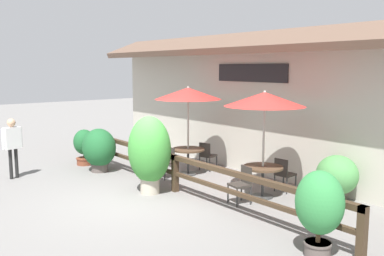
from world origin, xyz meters
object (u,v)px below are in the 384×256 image
at_px(chair_near_streetside, 166,161).
at_px(potted_plant_tall_tropical, 319,207).
at_px(potted_plant_entrance_palm, 337,176).
at_px(patio_umbrella_middle, 265,99).
at_px(dining_table_middle, 263,172).
at_px(patio_umbrella_near, 188,94).
at_px(chair_near_wallside, 207,155).
at_px(chair_middle_wallside, 284,173).
at_px(potted_plant_broad_leaf, 150,151).
at_px(potted_plant_small_flowering, 84,145).
at_px(pedestrian, 12,140).
at_px(potted_plant_corner_fern, 99,149).
at_px(chair_middle_streetside, 242,183).
at_px(dining_table_near, 188,154).

bearing_deg(chair_near_streetside, potted_plant_tall_tropical, -19.91).
bearing_deg(chair_near_streetside, potted_plant_entrance_palm, 13.80).
bearing_deg(patio_umbrella_middle, dining_table_middle, 180.00).
height_order(dining_table_middle, potted_plant_tall_tropical, potted_plant_tall_tropical).
relative_size(patio_umbrella_near, chair_near_wallside, 2.99).
distance_m(chair_middle_wallside, potted_plant_broad_leaf, 3.46).
xyz_separation_m(potted_plant_small_flowering, pedestrian, (0.38, -2.34, 0.45)).
bearing_deg(pedestrian, potted_plant_tall_tropical, 92.95).
bearing_deg(dining_table_middle, potted_plant_tall_tropical, -32.56).
xyz_separation_m(chair_near_wallside, potted_plant_corner_fern, (-1.94, -2.67, 0.21)).
bearing_deg(pedestrian, potted_plant_broad_leaf, 109.12).
bearing_deg(potted_plant_broad_leaf, potted_plant_small_flowering, 178.81).
relative_size(patio_umbrella_middle, dining_table_middle, 2.66).
distance_m(chair_middle_streetside, chair_middle_wallside, 1.50).
relative_size(chair_middle_streetside, potted_plant_broad_leaf, 0.45).
xyz_separation_m(chair_middle_streetside, potted_plant_tall_tropical, (2.87, -1.10, 0.40)).
height_order(potted_plant_tall_tropical, pedestrian, pedestrian).
bearing_deg(dining_table_near, potted_plant_small_flowering, -148.87).
relative_size(patio_umbrella_near, dining_table_near, 2.66).
distance_m(chair_middle_wallside, potted_plant_tall_tropical, 3.89).
bearing_deg(patio_umbrella_middle, potted_plant_corner_fern, -158.29).
height_order(dining_table_middle, chair_middle_wallside, chair_middle_wallside).
distance_m(chair_middle_streetside, potted_plant_tall_tropical, 3.10).
xyz_separation_m(potted_plant_small_flowering, potted_plant_entrance_palm, (7.38, 2.99, -0.03)).
bearing_deg(potted_plant_entrance_palm, chair_near_wallside, -175.02).
distance_m(patio_umbrella_near, chair_middle_wallside, 3.62).
distance_m(potted_plant_small_flowering, potted_plant_tall_tropical, 8.94).
xyz_separation_m(chair_middle_wallside, potted_plant_small_flowering, (-6.07, -2.65, 0.16)).
bearing_deg(potted_plant_corner_fern, chair_middle_streetside, 13.63).
bearing_deg(patio_umbrella_near, potted_plant_small_flowering, -148.87).
height_order(dining_table_near, chair_middle_wallside, chair_middle_wallside).
distance_m(dining_table_near, potted_plant_corner_fern, 2.73).
distance_m(chair_near_wallside, pedestrian, 5.69).
xyz_separation_m(dining_table_near, potted_plant_broad_leaf, (0.93, -1.96, 0.46)).
height_order(dining_table_near, potted_plant_corner_fern, potted_plant_corner_fern).
xyz_separation_m(patio_umbrella_near, potted_plant_corner_fern, (-1.94, -1.92, -1.70)).
relative_size(chair_middle_wallside, potted_plant_entrance_palm, 0.78).
height_order(chair_middle_streetside, potted_plant_entrance_palm, potted_plant_entrance_palm).
distance_m(patio_umbrella_near, potted_plant_broad_leaf, 2.54).
bearing_deg(patio_umbrella_near, potted_plant_tall_tropical, -17.40).
xyz_separation_m(chair_near_streetside, pedestrian, (-2.66, -3.47, 0.62)).
bearing_deg(chair_middle_streetside, patio_umbrella_near, 176.63).
relative_size(chair_middle_streetside, chair_middle_wallside, 1.00).
distance_m(chair_near_streetside, pedestrian, 4.41).
bearing_deg(dining_table_near, potted_plant_tall_tropical, -17.40).
distance_m(dining_table_middle, chair_middle_wallside, 0.76).
bearing_deg(potted_plant_tall_tropical, chair_middle_wallside, 137.70).
xyz_separation_m(potted_plant_small_flowering, potted_plant_tall_tropical, (8.93, 0.05, 0.24)).
height_order(patio_umbrella_middle, chair_middle_wallside, patio_umbrella_middle).
bearing_deg(chair_near_wallside, patio_umbrella_near, 76.44).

